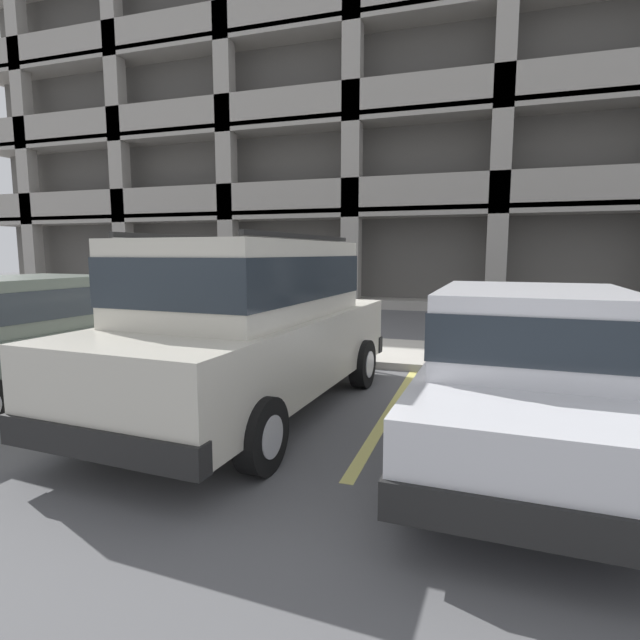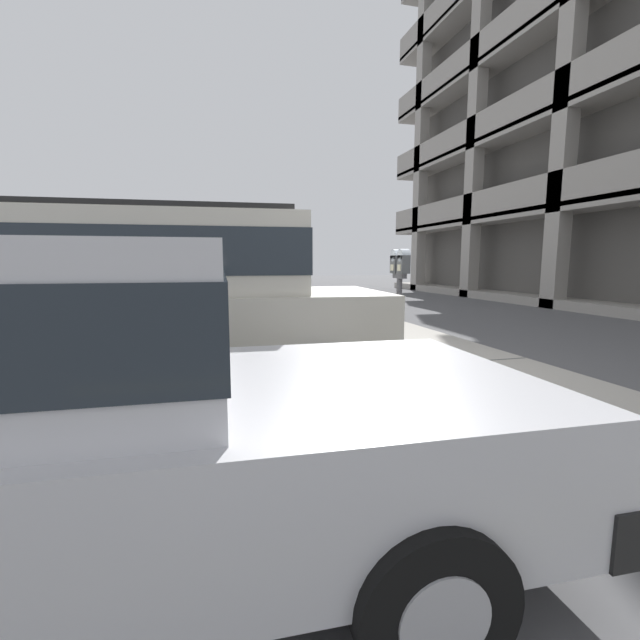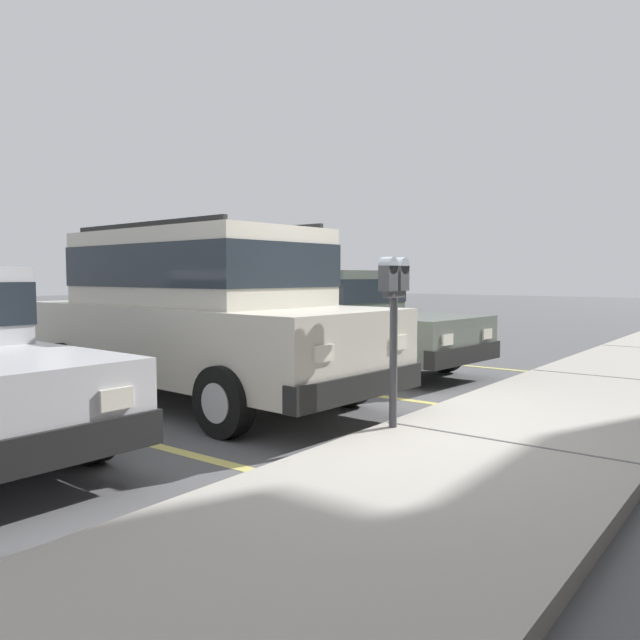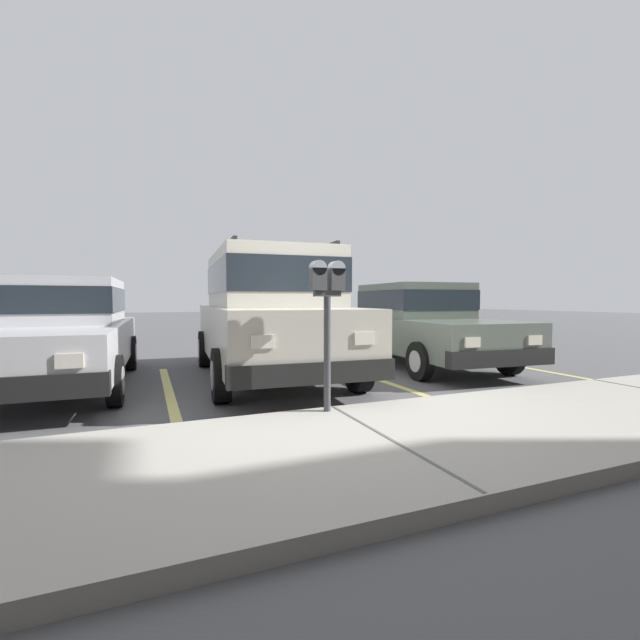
{
  "view_description": "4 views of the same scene",
  "coord_description": "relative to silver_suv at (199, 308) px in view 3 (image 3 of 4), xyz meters",
  "views": [
    {
      "loc": [
        2.51,
        -7.46,
        1.84
      ],
      "look_at": [
        0.4,
        -1.04,
        0.93
      ],
      "focal_mm": 28.0,
      "sensor_mm": 36.0,
      "label": 1
    },
    {
      "loc": [
        4.98,
        -1.96,
        1.47
      ],
      "look_at": [
        0.16,
        -0.68,
        0.79
      ],
      "focal_mm": 24.0,
      "sensor_mm": 36.0,
      "label": 2
    },
    {
      "loc": [
        4.86,
        3.15,
        1.47
      ],
      "look_at": [
        0.06,
        -0.51,
        1.03
      ],
      "focal_mm": 35.0,
      "sensor_mm": 36.0,
      "label": 3
    },
    {
      "loc": [
        1.8,
        4.25,
        1.24
      ],
      "look_at": [
        -0.28,
        -0.81,
        0.98
      ],
      "focal_mm": 24.0,
      "sensor_mm": 36.0,
      "label": 4
    }
  ],
  "objects": [
    {
      "name": "red_sedan",
      "position": [
        -3.01,
        -0.23,
        -0.27
      ],
      "size": [
        2.11,
        4.61,
        1.54
      ],
      "rotation": [
        0.0,
        0.0,
        -0.09
      ],
      "color": "#5B665B",
      "rests_on": "ground_plane"
    },
    {
      "name": "parking_meter_near",
      "position": [
        0.14,
        2.69,
        0.15
      ],
      "size": [
        0.35,
        0.12,
        1.5
      ],
      "color": "#47474C",
      "rests_on": "sidewalk"
    },
    {
      "name": "parking_stall_lines",
      "position": [
        1.54,
        0.94,
        -1.08
      ],
      "size": [
        12.32,
        4.8,
        0.01
      ],
      "color": "#DBD16B",
      "rests_on": "ground_plane"
    },
    {
      "name": "silver_suv",
      "position": [
        0.0,
        0.0,
        0.0
      ],
      "size": [
        2.21,
        4.88,
        2.03
      ],
      "rotation": [
        0.0,
        0.0,
        -0.06
      ],
      "color": "beige",
      "rests_on": "ground_plane"
    },
    {
      "name": "ground_plane",
      "position": [
        0.02,
        2.34,
        -1.14
      ],
      "size": [
        80.0,
        80.0,
        0.1
      ],
      "color": "#565659"
    },
    {
      "name": "sidewalk",
      "position": [
        0.02,
        3.64,
        -1.03
      ],
      "size": [
        40.0,
        2.2,
        0.12
      ],
      "color": "#ADA89E",
      "rests_on": "ground_plane"
    }
  ]
}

